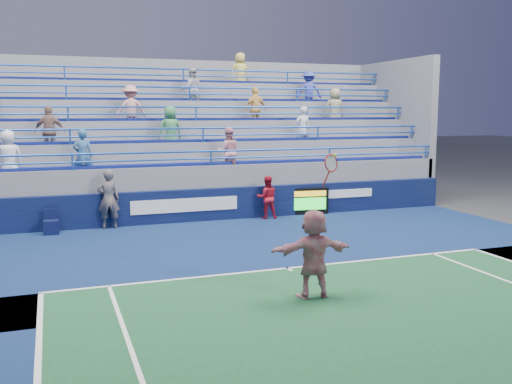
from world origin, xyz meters
name	(u,v)px	position (x,y,z in m)	size (l,w,h in m)	color
ground	(288,269)	(0.00, 0.00, 0.00)	(120.00, 120.00, 0.00)	#333538
sponsor_wall	(213,204)	(0.00, 6.50, 0.55)	(18.00, 0.32, 1.10)	#091133
bleacher_stand	(187,165)	(-0.01, 10.27, 1.55)	(18.00, 5.60, 6.13)	slate
serve_speed_board	(309,201)	(3.55, 6.35, 0.49)	(1.41, 0.32, 0.97)	black
judge_chair	(51,226)	(-5.21, 5.97, 0.25)	(0.47, 0.47, 0.77)	#0B1237
tennis_player	(314,254)	(-0.33, -2.07, 0.90)	(1.69, 0.64, 2.87)	silver
line_judge	(108,199)	(-3.48, 6.24, 0.95)	(0.69, 0.45, 1.90)	#161D3D
ball_girl	(267,197)	(1.84, 6.15, 0.74)	(0.72, 0.56, 1.48)	#AB1324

